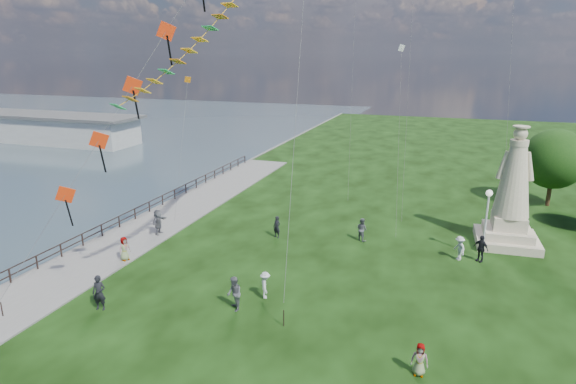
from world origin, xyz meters
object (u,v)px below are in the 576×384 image
at_px(lamppost, 487,209).
at_px(person_8, 459,248).
at_px(person_0, 99,293).
at_px(person_1, 234,294).
at_px(person_10, 125,250).
at_px(person_7, 362,229).
at_px(person_2, 265,285).
at_px(statue, 511,201).
at_px(person_6, 277,227).
at_px(person_5, 158,223).
at_px(person_4, 420,359).
at_px(person_9, 481,248).
at_px(pier_pavilion, 52,128).

bearing_deg(lamppost, person_8, -146.33).
relative_size(lamppost, person_0, 2.41).
xyz_separation_m(person_0, person_1, (6.79, 2.29, -0.03)).
xyz_separation_m(person_0, person_10, (-2.64, 5.58, -0.17)).
relative_size(person_1, person_7, 1.11).
bearing_deg(person_0, person_2, 12.23).
xyz_separation_m(statue, person_1, (-14.48, -14.76, -2.26)).
bearing_deg(person_8, statue, 109.77).
height_order(person_6, person_10, person_6).
xyz_separation_m(lamppost, person_0, (-19.53, -14.00, -2.41)).
xyz_separation_m(person_5, person_6, (8.54, 2.45, -0.13)).
bearing_deg(person_1, person_8, 96.22).
distance_m(person_5, person_7, 15.10).
height_order(person_4, person_9, person_9).
distance_m(lamppost, person_4, 14.62).
relative_size(person_7, person_10, 1.06).
height_order(statue, person_8, statue).
bearing_deg(statue, person_4, -108.49).
bearing_deg(person_1, person_7, 121.98).
xyz_separation_m(person_4, person_6, (-11.20, 12.88, 0.08)).
bearing_deg(person_5, person_10, -176.02).
bearing_deg(person_6, lamppost, 22.84).
relative_size(person_9, person_10, 1.13).
bearing_deg(person_1, statue, 98.18).
height_order(person_0, person_1, person_0).
height_order(person_1, person_2, person_1).
bearing_deg(person_10, lamppost, -49.46).
relative_size(person_0, person_4, 1.31).
height_order(person_5, person_10, person_5).
xyz_separation_m(person_0, person_9, (19.36, 13.22, -0.07)).
distance_m(person_2, person_4, 9.57).
height_order(person_1, person_9, person_1).
height_order(person_5, person_9, person_5).
height_order(statue, person_5, statue).
bearing_deg(person_2, person_6, -9.09).
height_order(person_7, person_9, person_9).
distance_m(person_0, person_2, 8.84).
relative_size(person_0, person_5, 1.01).
distance_m(lamppost, person_6, 14.51).
relative_size(lamppost, person_8, 2.86).
bearing_deg(person_6, statue, 32.95).
bearing_deg(person_4, statue, 72.78).
bearing_deg(person_8, person_7, -132.71).
bearing_deg(person_0, person_4, -15.22).
height_order(statue, person_2, statue).
distance_m(person_1, person_6, 10.64).
height_order(person_1, person_7, person_1).
bearing_deg(person_6, person_5, -145.87).
height_order(person_1, person_10, person_1).
xyz_separation_m(pier_pavilion, person_0, (42.70, -40.64, -0.87)).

